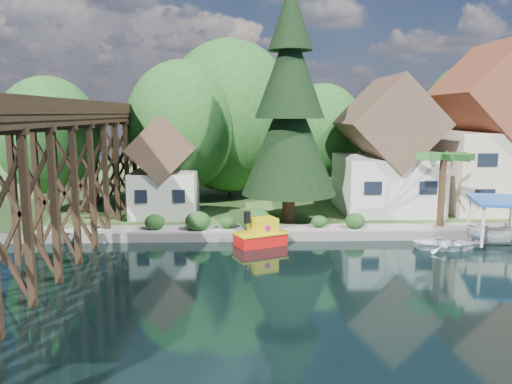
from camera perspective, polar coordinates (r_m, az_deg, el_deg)
ground at (r=26.59m, az=9.36°, el=-9.86°), size 140.00×140.00×0.00m
bank at (r=59.46m, az=3.06°, el=1.00°), size 140.00×52.00×0.50m
seawall at (r=34.88m, az=13.31°, el=-4.88°), size 60.00×0.40×0.62m
promenade at (r=36.61m, az=15.83°, el=-3.97°), size 50.00×2.60×0.06m
trestle_bridge at (r=31.94m, az=-21.90°, el=2.63°), size 4.12×44.18×9.30m
house_left at (r=42.55m, az=14.67°, el=4.14°), size 7.64×8.64×11.02m
house_center at (r=46.28m, az=25.35°, el=5.53°), size 8.65×9.18×13.89m
shed at (r=39.89m, az=-10.40°, el=2.08°), size 5.09×5.40×7.85m
bg_trees at (r=46.33m, az=5.72°, el=7.43°), size 49.90×13.30×10.57m
shrubs at (r=34.70m, az=-1.05°, el=-3.15°), size 15.76×2.47×1.70m
conifer at (r=36.59m, az=3.87°, el=9.36°), size 6.98×6.98×17.18m
palm_tree at (r=37.37m, az=20.66°, el=3.59°), size 4.96×4.96×5.59m
tugboat at (r=32.61m, az=0.57°, el=-4.88°), size 3.70×2.96×2.36m
boat_white_a at (r=34.06m, az=20.95°, el=-5.40°), size 4.19×3.12×0.83m
boat_canopy at (r=36.19m, az=25.84°, el=-3.44°), size 4.29×5.36×3.04m
boat_yellow at (r=37.32m, az=26.75°, el=-4.07°), size 3.49×3.32×1.44m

